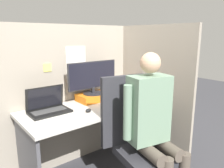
% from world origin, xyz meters
% --- Properties ---
extents(cubicle_panel_back, '(1.95, 0.05, 1.60)m').
position_xyz_m(cubicle_panel_back, '(-0.00, 0.69, 0.80)').
color(cubicle_panel_back, gray).
rests_on(cubicle_panel_back, ground).
extents(cubicle_panel_right, '(0.04, 1.30, 1.60)m').
position_xyz_m(cubicle_panel_right, '(0.75, 0.27, 0.80)').
color(cubicle_panel_right, gray).
rests_on(cubicle_panel_right, ground).
extents(desk, '(1.45, 0.66, 0.76)m').
position_xyz_m(desk, '(0.00, 0.33, 0.57)').
color(desk, beige).
rests_on(desk, ground).
extents(paper_box, '(0.35, 0.24, 0.08)m').
position_xyz_m(paper_box, '(0.13, 0.50, 0.80)').
color(paper_box, orange).
rests_on(paper_box, desk).
extents(monitor, '(0.61, 0.23, 0.37)m').
position_xyz_m(monitor, '(0.13, 0.50, 1.03)').
color(monitor, '#232328').
rests_on(monitor, paper_box).
extents(laptop, '(0.38, 0.23, 0.25)m').
position_xyz_m(laptop, '(-0.43, 0.45, 0.80)').
color(laptop, black).
rests_on(laptop, desk).
extents(mouse, '(0.06, 0.04, 0.04)m').
position_xyz_m(mouse, '(-0.13, 0.20, 0.78)').
color(mouse, black).
rests_on(mouse, desk).
extents(stapler, '(0.04, 0.17, 0.05)m').
position_xyz_m(stapler, '(0.61, 0.26, 0.78)').
color(stapler, '#A31919').
rests_on(stapler, desk).
extents(carrot_toy, '(0.05, 0.16, 0.05)m').
position_xyz_m(carrot_toy, '(0.04, 0.11, 0.78)').
color(carrot_toy, orange).
rests_on(carrot_toy, desk).
extents(office_chair, '(0.55, 0.61, 1.13)m').
position_xyz_m(office_chair, '(0.11, -0.21, 0.57)').
color(office_chair, '#2D2D33').
rests_on(office_chair, ground).
extents(person, '(0.47, 0.47, 1.35)m').
position_xyz_m(person, '(0.15, -0.37, 0.78)').
color(person, brown).
rests_on(person, ground).
extents(coffee_mug, '(0.09, 0.09, 0.09)m').
position_xyz_m(coffee_mug, '(0.51, 0.46, 0.80)').
color(coffee_mug, '#A3332D').
rests_on(coffee_mug, desk).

